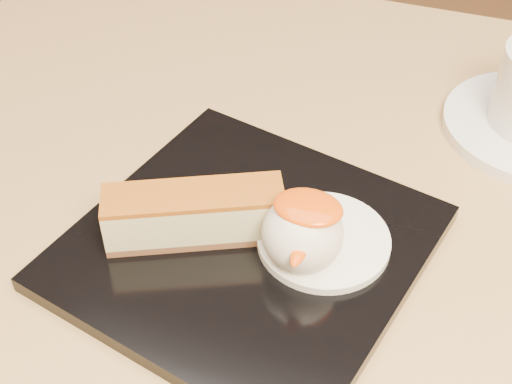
% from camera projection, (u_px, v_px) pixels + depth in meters
% --- Properties ---
extents(dessert_plate, '(0.27, 0.27, 0.01)m').
position_uv_depth(dessert_plate, '(247.00, 247.00, 0.49)').
color(dessert_plate, black).
rests_on(dessert_plate, table).
extents(cheesecake, '(0.12, 0.08, 0.04)m').
position_uv_depth(cheesecake, '(194.00, 214.00, 0.48)').
color(cheesecake, brown).
rests_on(cheesecake, dessert_plate).
extents(cream_smear, '(0.09, 0.09, 0.01)m').
position_uv_depth(cream_smear, '(324.00, 240.00, 0.48)').
color(cream_smear, white).
rests_on(cream_smear, dessert_plate).
extents(ice_cream_scoop, '(0.05, 0.05, 0.05)m').
position_uv_depth(ice_cream_scoop, '(303.00, 234.00, 0.45)').
color(ice_cream_scoop, white).
rests_on(ice_cream_scoop, cream_smear).
extents(mango_sauce, '(0.04, 0.03, 0.01)m').
position_uv_depth(mango_sauce, '(308.00, 207.00, 0.44)').
color(mango_sauce, '#F75207').
rests_on(mango_sauce, ice_cream_scoop).
extents(mint_sprig, '(0.03, 0.02, 0.00)m').
position_uv_depth(mint_sprig, '(293.00, 203.00, 0.50)').
color(mint_sprig, '#33812A').
rests_on(mint_sprig, cream_smear).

